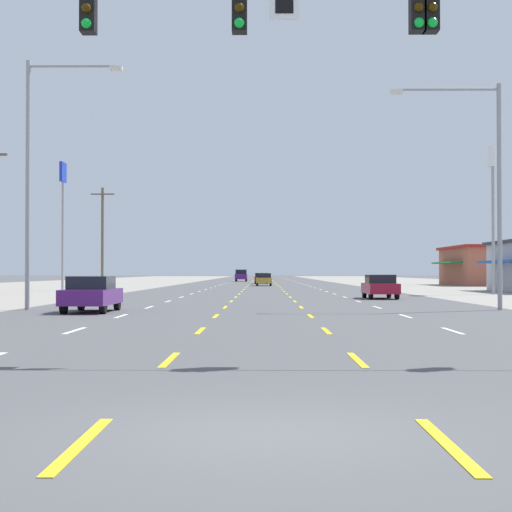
{
  "coord_description": "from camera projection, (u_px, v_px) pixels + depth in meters",
  "views": [
    {
      "loc": [
        -0.01,
        -8.38,
        1.65
      ],
      "look_at": [
        -0.77,
        83.14,
        3.38
      ],
      "focal_mm": 57.8,
      "sensor_mm": 36.0,
      "label": 1
    }
  ],
  "objects": [
    {
      "name": "suv_inner_left_far",
      "position": [
        241.0,
        275.0,
        137.78
      ],
      "size": [
        1.98,
        4.9,
        1.98
      ],
      "color": "#4C196B",
      "rests_on": "ground"
    },
    {
      "name": "streetlight_right_row_0",
      "position": [
        487.0,
        177.0,
        35.31
      ],
      "size": [
        4.76,
        0.26,
        9.74
      ],
      "color": "gray",
      "rests_on": "ground"
    },
    {
      "name": "storefront_right_row_2",
      "position": [
        504.0,
        266.0,
        98.55
      ],
      "size": [
        14.07,
        15.52,
        4.69
      ],
      "color": "#A35642",
      "rests_on": "ground"
    },
    {
      "name": "lane_markings",
      "position": [
        263.0,
        284.0,
        112.83
      ],
      "size": [
        10.64,
        227.6,
        0.01
      ],
      "color": "white",
      "rests_on": "ground"
    },
    {
      "name": "pole_sign_left_row_2",
      "position": [
        63.0,
        198.0,
        70.27
      ],
      "size": [
        0.24,
        1.64,
        10.99
      ],
      "color": "gray",
      "rests_on": "ground"
    },
    {
      "name": "streetlight_left_row_0",
      "position": [
        37.0,
        167.0,
        35.48
      ],
      "size": [
        4.17,
        0.26,
        10.78
      ],
      "color": "gray",
      "rests_on": "ground"
    },
    {
      "name": "utility_pole_left_row_1",
      "position": [
        102.0,
        236.0,
        76.08
      ],
      "size": [
        2.2,
        0.26,
        9.42
      ],
      "color": "brown",
      "rests_on": "ground"
    },
    {
      "name": "sedan_far_left_nearest",
      "position": [
        92.0,
        294.0,
        33.53
      ],
      "size": [
        1.8,
        4.5,
        1.46
      ],
      "color": "#4C196B",
      "rests_on": "ground"
    },
    {
      "name": "pole_sign_right_row_1",
      "position": [
        493.0,
        187.0,
        59.42
      ],
      "size": [
        0.24,
        1.82,
        10.74
      ],
      "color": "gray",
      "rests_on": "ground"
    },
    {
      "name": "sedan_far_right_near",
      "position": [
        380.0,
        286.0,
        50.12
      ],
      "size": [
        1.8,
        4.5,
        1.46
      ],
      "color": "maroon",
      "rests_on": "ground"
    },
    {
      "name": "signal_span_wire",
      "position": [
        270.0,
        87.0,
        16.38
      ],
      "size": [
        25.82,
        0.52,
        8.96
      ],
      "color": "brown",
      "rests_on": "ground"
    },
    {
      "name": "sedan_center_turn_midfar",
      "position": [
        261.0,
        278.0,
        110.76
      ],
      "size": [
        1.8,
        4.5,
        1.46
      ],
      "color": "red",
      "rests_on": "ground"
    },
    {
      "name": "ground_plane",
      "position": [
        263.0,
        290.0,
        74.34
      ],
      "size": [
        572.0,
        572.0,
        0.0
      ],
      "primitive_type": "plane",
      "color": "#4C4C4F"
    },
    {
      "name": "sedan_center_turn_mid",
      "position": [
        264.0,
        279.0,
        95.25
      ],
      "size": [
        1.8,
        4.5,
        1.46
      ],
      "color": "#B28C33",
      "rests_on": "ground"
    }
  ]
}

